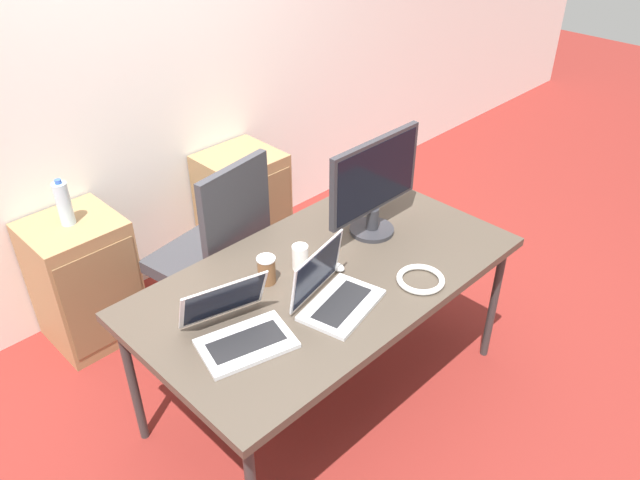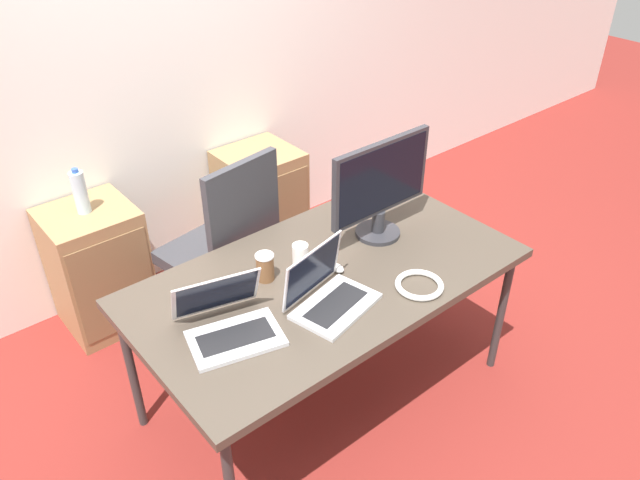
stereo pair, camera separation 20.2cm
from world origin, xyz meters
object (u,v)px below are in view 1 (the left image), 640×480
(coffee_cup_brown, at_px, (267,270))
(cable_coil, at_px, (421,279))
(cabinet_left, at_px, (84,281))
(laptop_left, at_px, (239,328))
(water_bottle, at_px, (64,203))
(laptop_right, at_px, (333,293))
(mouse, at_px, (338,267))
(office_chair, at_px, (215,271))
(monitor, at_px, (374,184))
(coffee_cup_white, at_px, (300,257))
(cabinet_right, at_px, (243,207))

(coffee_cup_brown, relative_size, cable_coil, 0.61)
(cabinet_left, relative_size, laptop_left, 1.81)
(water_bottle, relative_size, coffee_cup_brown, 1.96)
(laptop_right, xyz_separation_m, mouse, (0.18, 0.14, -0.03))
(office_chair, xyz_separation_m, monitor, (0.47, -0.66, 0.59))
(water_bottle, xyz_separation_m, monitor, (0.98, -1.14, 0.17))
(laptop_right, relative_size, coffee_cup_white, 3.34)
(office_chair, bearing_deg, laptop_right, -92.79)
(laptop_right, height_order, cable_coil, laptop_right)
(cable_coil, bearing_deg, office_chair, 106.79)
(laptop_right, distance_m, coffee_cup_white, 0.28)
(laptop_left, bearing_deg, laptop_right, -15.08)
(water_bottle, xyz_separation_m, cable_coil, (0.83, -1.54, -0.08))
(cabinet_left, height_order, cabinet_right, same)
(cabinet_right, height_order, water_bottle, water_bottle)
(mouse, bearing_deg, laptop_left, -176.55)
(cabinet_right, relative_size, laptop_right, 1.84)
(cabinet_left, distance_m, cabinet_right, 1.08)
(mouse, xyz_separation_m, cable_coil, (0.19, -0.31, -0.00))
(laptop_left, height_order, laptop_right, laptop_right)
(office_chair, height_order, cabinet_right, office_chair)
(laptop_left, bearing_deg, monitor, 8.32)
(coffee_cup_white, height_order, cable_coil, coffee_cup_white)
(cabinet_right, relative_size, laptop_left, 1.81)
(office_chair, relative_size, water_bottle, 4.40)
(cabinet_right, distance_m, coffee_cup_white, 1.31)
(office_chair, bearing_deg, laptop_left, -119.21)
(laptop_left, relative_size, coffee_cup_brown, 3.17)
(coffee_cup_brown, bearing_deg, monitor, -5.16)
(office_chair, distance_m, cabinet_left, 0.69)
(laptop_right, xyz_separation_m, monitor, (0.52, 0.24, 0.21))
(cabinet_left, distance_m, water_bottle, 0.47)
(office_chair, relative_size, laptop_right, 2.78)
(water_bottle, relative_size, mouse, 3.58)
(office_chair, bearing_deg, coffee_cup_white, -87.52)
(coffee_cup_white, bearing_deg, cable_coil, -55.79)
(monitor, distance_m, coffee_cup_white, 0.49)
(coffee_cup_white, distance_m, cable_coil, 0.53)
(coffee_cup_brown, bearing_deg, office_chair, 76.89)
(water_bottle, relative_size, cable_coil, 1.19)
(water_bottle, height_order, mouse, water_bottle)
(laptop_right, distance_m, monitor, 0.61)
(office_chair, xyz_separation_m, coffee_cup_brown, (-0.14, -0.61, 0.40))
(office_chair, relative_size, coffee_cup_white, 9.28)
(laptop_right, height_order, coffee_cup_white, laptop_right)
(cabinet_left, xyz_separation_m, mouse, (0.64, -1.23, 0.40))
(cable_coil, bearing_deg, coffee_cup_white, 124.21)
(coffee_cup_white, height_order, coffee_cup_brown, coffee_cup_brown)
(office_chair, relative_size, monitor, 1.92)
(coffee_cup_white, bearing_deg, cabinet_left, 115.69)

